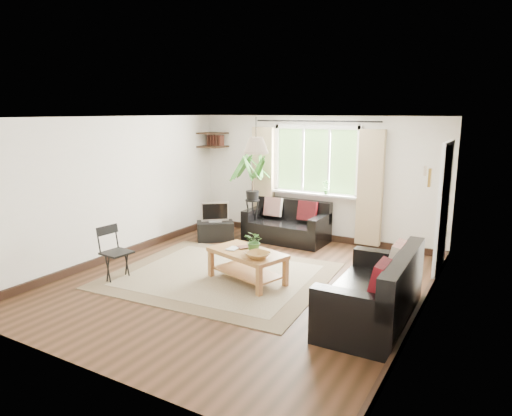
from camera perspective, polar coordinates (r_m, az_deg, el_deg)
The scene contains 24 objects.
floor at distance 6.85m, azimuth -1.68°, elevation -9.24°, with size 5.50×5.50×0.00m, color #321F10.
ceiling at distance 6.38m, azimuth -1.82°, elevation 11.28°, with size 5.50×5.50×0.00m, color white.
wall_back at distance 8.94m, azimuth 7.52°, elevation 3.66°, with size 5.00×0.02×2.40m, color white.
wall_front at distance 4.47m, azimuth -20.56°, elevation -5.41°, with size 5.00×0.02×2.40m, color white.
wall_left at distance 8.08m, azimuth -17.06°, elevation 2.36°, with size 0.02×5.50×2.40m, color white.
wall_right at distance 5.65m, azimuth 20.43°, elevation -1.86°, with size 0.02×5.50×2.40m, color white.
rug at distance 7.11m, azimuth -4.50°, elevation -8.37°, with size 3.18×2.72×0.02m, color #C4B798.
window at distance 8.86m, azimuth 7.48°, elevation 5.87°, with size 2.50×0.16×2.16m, color white, non-canonical shape.
door at distance 7.34m, azimuth 22.33°, elevation -0.54°, with size 0.06×0.96×2.06m, color silver.
corner_shelf at distance 9.73m, azimuth -5.43°, elevation 8.47°, with size 0.50×0.50×0.34m, color black, non-canonical shape.
pendant_lamp at distance 6.74m, azimuth -0.00°, elevation 8.34°, with size 0.36×0.36×0.54m, color beige, non-canonical shape.
wall_sconce at distance 5.86m, azimuth 20.64°, elevation 3.98°, with size 0.12×0.12×0.28m, color beige, non-canonical shape.
sofa_back at distance 8.85m, azimuth 3.78°, elevation -1.80°, with size 1.58×0.79×0.75m, color black, non-canonical shape.
sofa_right at distance 5.68m, azimuth 14.22°, elevation -9.66°, with size 0.89×1.78×0.84m, color black, non-canonical shape.
coffee_table at distance 6.79m, azimuth -1.11°, elevation -7.31°, with size 1.15×0.63×0.47m, color olive, non-canonical shape.
table_plant at distance 6.63m, azimuth -0.17°, elevation -4.21°, with size 0.29×0.25×0.32m, color #3A692A.
bowl at distance 6.40m, azimuth 0.23°, elevation -5.91°, with size 0.33×0.33×0.08m, color #9F7137.
book_a at distance 6.85m, azimuth -3.43°, elevation -4.99°, with size 0.15×0.21×0.02m, color silver.
book_b at distance 6.95m, azimuth -1.64°, elevation -4.71°, with size 0.16×0.22×0.02m, color #572F23.
tv_stand at distance 8.95m, azimuth -5.10°, elevation -2.89°, with size 0.70×0.39×0.37m, color black.
tv at distance 8.86m, azimuth -5.15°, elevation -0.44°, with size 0.53×0.18×0.41m, color #A5A5AA, non-canonical shape.
palm_stand at distance 8.97m, azimuth -0.45°, elevation 1.45°, with size 0.65×0.65×1.67m, color black, non-canonical shape.
folding_chair at distance 7.13m, azimuth -17.01°, elevation -5.48°, with size 0.42×0.42×0.81m, color black, non-canonical shape.
sill_plant at distance 8.75m, azimuth 8.71°, elevation 2.56°, with size 0.14×0.10×0.27m, color #2D6023.
Camera 1 is at (3.34, -5.44, 2.48)m, focal length 32.00 mm.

